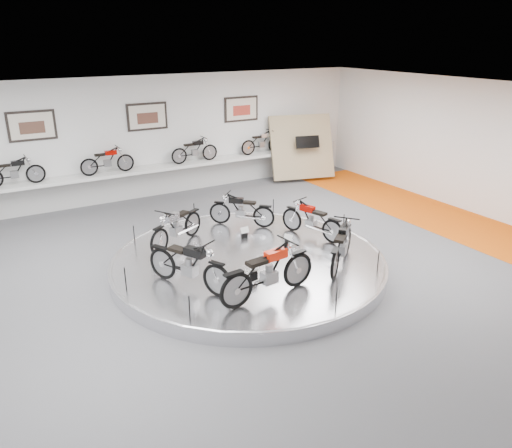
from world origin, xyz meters
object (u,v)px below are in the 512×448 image
display_platform (249,263)px  bike_e (268,271)px  shelf (154,169)px  bike_b (242,210)px  bike_c (176,226)px  bike_a (312,220)px  bike_d (189,264)px  bike_f (342,245)px

display_platform → bike_e: bike_e is taller
shelf → display_platform: bearing=-90.0°
display_platform → bike_b: bike_b is taller
bike_e → bike_c: bearing=94.0°
display_platform → bike_a: (2.03, 0.29, 0.62)m
bike_d → bike_a: bearing=77.0°
bike_d → bike_c: bearing=137.2°
display_platform → bike_a: size_ratio=3.98×
bike_c → bike_e: bike_e is taller
shelf → bike_d: size_ratio=6.07×
shelf → bike_e: (-0.59, -8.23, -0.14)m
bike_b → bike_d: (-2.65, -2.58, 0.08)m
shelf → bike_f: 8.00m
bike_c → bike_d: 2.31m
shelf → bike_f: (1.58, -7.84, -0.19)m
bike_a → bike_c: bearing=50.6°
display_platform → bike_b: 2.18m
display_platform → bike_c: bike_c is taller
shelf → bike_b: 4.58m
bike_b → bike_c: (-2.02, -0.36, 0.04)m
bike_d → bike_b: bearing=107.1°
bike_d → bike_e: bike_e is taller
shelf → bike_b: bike_b is taller
display_platform → bike_a: 2.14m
shelf → bike_b: (0.87, -4.49, -0.24)m
bike_b → bike_f: bearing=146.3°
display_platform → bike_c: (-1.16, 1.55, 0.65)m
bike_e → bike_f: size_ratio=1.10×
bike_d → shelf: bearing=138.7°
display_platform → shelf: size_ratio=0.58×
bike_e → bike_f: (2.17, 0.39, -0.05)m
bike_b → shelf: bearing=-34.7°
bike_a → bike_b: size_ratio=1.03×
bike_b → bike_f: size_ratio=0.90×
bike_a → bike_f: 1.79m
bike_b → bike_d: 3.70m
bike_d → bike_f: bearing=50.0°
display_platform → bike_b: bearing=65.6°
bike_e → bike_f: 2.20m
bike_e → bike_f: bike_e is taller
bike_f → bike_b: bearing=62.8°
bike_c → shelf: bearing=-134.6°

